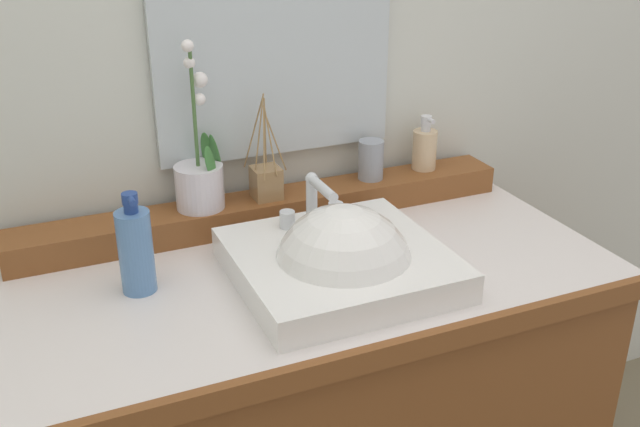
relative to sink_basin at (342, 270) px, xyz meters
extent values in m
cube|color=silver|center=(-0.04, 0.08, -0.04)|extent=(1.22, 0.61, 0.04)
cube|color=brown|center=(-0.04, -0.23, -0.04)|extent=(1.22, 0.02, 0.04)
cube|color=brown|center=(-0.04, 0.32, 0.01)|extent=(1.15, 0.11, 0.06)
cube|color=white|center=(0.00, 0.01, 0.01)|extent=(0.40, 0.39, 0.06)
sphere|color=white|center=(0.00, -0.01, 0.00)|extent=(0.28, 0.28, 0.28)
cylinder|color=silver|center=(0.00, 0.15, 0.09)|extent=(0.02, 0.02, 0.10)
cylinder|color=silver|center=(0.00, 0.10, 0.14)|extent=(0.02, 0.11, 0.02)
sphere|color=silver|center=(0.00, 0.15, 0.14)|extent=(0.03, 0.03, 0.03)
cylinder|color=silver|center=(-0.05, 0.15, 0.06)|extent=(0.03, 0.03, 0.04)
cylinder|color=silver|center=(0.06, 0.15, 0.06)|extent=(0.03, 0.03, 0.04)
cylinder|color=silver|center=(-0.19, 0.32, 0.09)|extent=(0.11, 0.11, 0.10)
cylinder|color=tan|center=(-0.19, 0.32, 0.13)|extent=(0.09, 0.09, 0.01)
cylinder|color=#476B38|center=(-0.19, 0.32, 0.27)|extent=(0.01, 0.01, 0.26)
ellipsoid|color=#387033|center=(-0.17, 0.29, 0.15)|extent=(0.04, 0.03, 0.07)
ellipsoid|color=#387033|center=(-0.15, 0.33, 0.15)|extent=(0.04, 0.04, 0.09)
ellipsoid|color=#387033|center=(-0.16, 0.35, 0.15)|extent=(0.04, 0.04, 0.10)
sphere|color=white|center=(-0.18, 0.32, 0.28)|extent=(0.03, 0.03, 0.03)
sphere|color=white|center=(-0.17, 0.33, 0.32)|extent=(0.03, 0.03, 0.03)
sphere|color=white|center=(-0.20, 0.32, 0.36)|extent=(0.02, 0.02, 0.02)
sphere|color=white|center=(-0.20, 0.30, 0.40)|extent=(0.03, 0.03, 0.03)
cylinder|color=#D3B38A|center=(0.38, 0.33, 0.09)|extent=(0.06, 0.06, 0.10)
cylinder|color=silver|center=(0.38, 0.33, 0.15)|extent=(0.02, 0.02, 0.02)
cylinder|color=silver|center=(0.38, 0.33, 0.17)|extent=(0.03, 0.03, 0.02)
cylinder|color=silver|center=(0.38, 0.31, 0.17)|extent=(0.01, 0.03, 0.01)
cylinder|color=#8F949E|center=(0.23, 0.32, 0.09)|extent=(0.06, 0.06, 0.10)
cube|color=#9B754B|center=(-0.04, 0.31, 0.08)|extent=(0.06, 0.06, 0.07)
cylinder|color=#9E7A4C|center=(-0.02, 0.31, 0.17)|extent=(0.05, 0.01, 0.14)
cylinder|color=#9E7A4C|center=(-0.04, 0.33, 0.19)|extent=(0.02, 0.04, 0.17)
cylinder|color=#9E7A4C|center=(-0.06, 0.33, 0.19)|extent=(0.04, 0.05, 0.18)
cylinder|color=#9E7A4C|center=(-0.06, 0.31, 0.19)|extent=(0.03, 0.01, 0.18)
cylinder|color=#9E7A4C|center=(-0.05, 0.29, 0.18)|extent=(0.02, 0.05, 0.15)
cylinder|color=#9E7A4C|center=(-0.04, 0.29, 0.18)|extent=(0.02, 0.04, 0.15)
cylinder|color=#5681B6|center=(-0.37, 0.12, 0.06)|extent=(0.07, 0.07, 0.16)
cylinder|color=navy|center=(-0.37, 0.12, 0.15)|extent=(0.03, 0.03, 0.02)
cylinder|color=navy|center=(-0.37, 0.12, 0.17)|extent=(0.03, 0.03, 0.02)
cylinder|color=navy|center=(-0.37, 0.10, 0.17)|extent=(0.01, 0.04, 0.01)
cube|color=silver|center=(0.01, 0.38, 0.42)|extent=(0.55, 0.02, 0.61)
camera|label=1|loc=(-0.54, -1.14, 0.69)|focal=41.37mm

